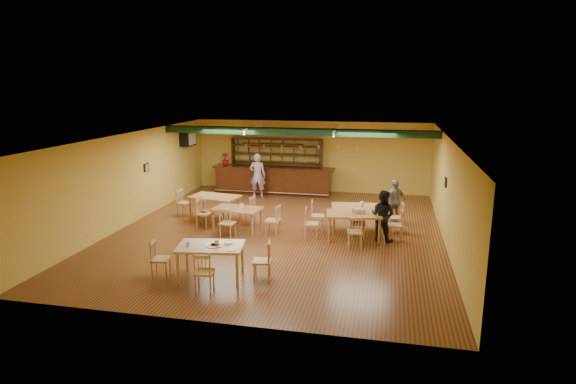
% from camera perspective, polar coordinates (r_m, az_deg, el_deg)
% --- Properties ---
extents(floor, '(12.00, 12.00, 0.00)m').
position_cam_1_polar(floor, '(15.15, -1.10, -4.71)').
color(floor, '#512917').
rests_on(floor, ground).
extents(ceiling_beam, '(10.00, 0.30, 0.25)m').
position_cam_1_polar(ceiling_beam, '(17.26, 1.00, 7.20)').
color(ceiling_beam, black).
rests_on(ceiling_beam, ceiling).
extents(track_rail_left, '(0.05, 2.50, 0.05)m').
position_cam_1_polar(track_rail_left, '(18.26, -4.23, 7.70)').
color(track_rail_left, white).
rests_on(track_rail_left, ceiling).
extents(track_rail_right, '(0.05, 2.50, 0.05)m').
position_cam_1_polar(track_rail_right, '(17.64, 5.89, 7.49)').
color(track_rail_right, white).
rests_on(track_rail_right, ceiling).
extents(ac_unit, '(0.34, 0.70, 0.48)m').
position_cam_1_polar(ac_unit, '(20.10, -11.84, 6.25)').
color(ac_unit, white).
rests_on(ac_unit, wall_left).
extents(picture_left, '(0.04, 0.34, 0.28)m').
position_cam_1_polar(picture_left, '(17.42, -16.49, 2.84)').
color(picture_left, black).
rests_on(picture_left, wall_left).
extents(picture_right, '(0.04, 0.34, 0.28)m').
position_cam_1_polar(picture_right, '(14.93, 18.25, 1.11)').
color(picture_right, black).
rests_on(picture_right, wall_right).
extents(bar_counter, '(5.13, 0.85, 1.13)m').
position_cam_1_polar(bar_counter, '(20.19, -1.76, 1.41)').
color(bar_counter, '#34140A').
rests_on(bar_counter, ground).
extents(back_bar_hutch, '(3.97, 0.40, 2.28)m').
position_cam_1_polar(back_bar_hutch, '(20.68, -1.35, 3.31)').
color(back_bar_hutch, '#34140A').
rests_on(back_bar_hutch, ground).
extents(poinsettia, '(0.38, 0.38, 0.52)m').
position_cam_1_polar(poinsettia, '(20.65, -7.50, 3.90)').
color(poinsettia, '#A20F21').
rests_on(poinsettia, bar_counter).
extents(dining_table_a, '(1.77, 1.25, 0.81)m').
position_cam_1_polar(dining_table_a, '(16.56, -8.68, -1.86)').
color(dining_table_a, '#AA7C3C').
rests_on(dining_table_a, ground).
extents(dining_table_b, '(1.70, 1.14, 0.80)m').
position_cam_1_polar(dining_table_b, '(15.27, 8.20, -3.14)').
color(dining_table_b, '#AA7C3C').
rests_on(dining_table_b, ground).
extents(dining_table_c, '(1.58, 1.06, 0.74)m').
position_cam_1_polar(dining_table_c, '(15.18, -6.04, -3.29)').
color(dining_table_c, '#AA7C3C').
rests_on(dining_table_c, ground).
extents(dining_table_d, '(1.72, 1.18, 0.80)m').
position_cam_1_polar(dining_table_d, '(14.44, 7.78, -4.05)').
color(dining_table_d, '#AA7C3C').
rests_on(dining_table_d, ground).
extents(near_table, '(1.68, 1.22, 0.83)m').
position_cam_1_polar(near_table, '(11.67, -9.15, -8.20)').
color(near_table, tan).
rests_on(near_table, ground).
extents(pizza_tray, '(0.53, 0.53, 0.01)m').
position_cam_1_polar(pizza_tray, '(11.49, -8.71, -6.30)').
color(pizza_tray, silver).
rests_on(pizza_tray, near_table).
extents(parmesan_shaker, '(0.08, 0.08, 0.11)m').
position_cam_1_polar(parmesan_shaker, '(11.55, -11.83, -6.07)').
color(parmesan_shaker, '#EAE5C6').
rests_on(parmesan_shaker, near_table).
extents(napkin_stack, '(0.21, 0.17, 0.03)m').
position_cam_1_polar(napkin_stack, '(11.59, -7.04, -6.03)').
color(napkin_stack, white).
rests_on(napkin_stack, near_table).
extents(pizza_server, '(0.33, 0.14, 0.00)m').
position_cam_1_polar(pizza_server, '(11.48, -7.84, -6.24)').
color(pizza_server, silver).
rests_on(pizza_server, pizza_tray).
extents(side_plate, '(0.25, 0.25, 0.01)m').
position_cam_1_polar(side_plate, '(11.13, -6.71, -6.88)').
color(side_plate, white).
rests_on(side_plate, near_table).
extents(patron_bar, '(0.69, 0.48, 1.82)m').
position_cam_1_polar(patron_bar, '(19.45, -3.64, 1.98)').
color(patron_bar, '#7C479A').
rests_on(patron_bar, ground).
extents(patron_right_a, '(0.92, 0.84, 1.53)m').
position_cam_1_polar(patron_right_a, '(14.37, 11.20, -2.76)').
color(patron_right_a, black).
rests_on(patron_right_a, ground).
extents(patron_right_b, '(0.91, 0.81, 1.47)m').
position_cam_1_polar(patron_right_b, '(16.25, 12.60, -1.10)').
color(patron_right_b, gray).
rests_on(patron_right_b, ground).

